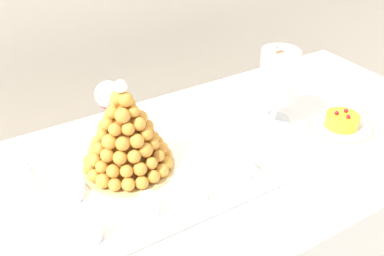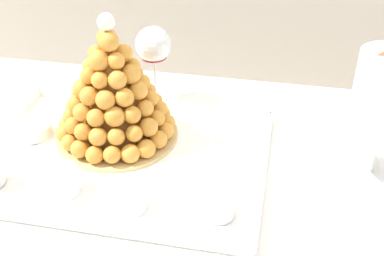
{
  "view_description": "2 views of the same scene",
  "coord_description": "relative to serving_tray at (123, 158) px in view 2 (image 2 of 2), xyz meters",
  "views": [
    {
      "loc": [
        -0.6,
        -0.82,
        1.52
      ],
      "look_at": [
        -0.12,
        -0.01,
        0.9
      ],
      "focal_mm": 39.41,
      "sensor_mm": 36.0,
      "label": 1
    },
    {
      "loc": [
        0.05,
        -0.75,
        1.36
      ],
      "look_at": [
        -0.09,
        -0.05,
        0.9
      ],
      "focal_mm": 45.6,
      "sensor_mm": 36.0,
      "label": 2
    }
  ],
  "objects": [
    {
      "name": "buffet_table",
      "position": [
        0.24,
        0.0,
        -0.1
      ],
      "size": [
        1.67,
        0.8,
        0.77
      ],
      "color": "brown",
      "rests_on": "ground_plane"
    },
    {
      "name": "serving_tray",
      "position": [
        0.0,
        0.0,
        0.0
      ],
      "size": [
        0.57,
        0.42,
        0.02
      ],
      "color": "white",
      "rests_on": "buffet_table"
    },
    {
      "name": "croquembouche",
      "position": [
        -0.04,
        0.07,
        0.11
      ],
      "size": [
        0.26,
        0.26,
        0.27
      ],
      "color": "tan",
      "rests_on": "serving_tray"
    },
    {
      "name": "dessert_cup_mid_left",
      "position": [
        -0.07,
        -0.12,
        0.03
      ],
      "size": [
        0.05,
        0.05,
        0.05
      ],
      "color": "silver",
      "rests_on": "serving_tray"
    },
    {
      "name": "dessert_cup_centre",
      "position": [
        0.07,
        -0.14,
        0.03
      ],
      "size": [
        0.05,
        0.05,
        0.05
      ],
      "color": "silver",
      "rests_on": "serving_tray"
    },
    {
      "name": "dessert_cup_mid_right",
      "position": [
        0.21,
        -0.13,
        0.03
      ],
      "size": [
        0.06,
        0.06,
        0.06
      ],
      "color": "silver",
      "rests_on": "serving_tray"
    },
    {
      "name": "creme_brulee_ramekin",
      "position": [
        -0.22,
        0.04,
        0.02
      ],
      "size": [
        0.08,
        0.08,
        0.03
      ],
      "color": "white",
      "rests_on": "serving_tray"
    },
    {
      "name": "wine_glass",
      "position": [
        -0.0,
        0.26,
        0.13
      ],
      "size": [
        0.08,
        0.08,
        0.18
      ],
      "color": "silver",
      "rests_on": "buffet_table"
    }
  ]
}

